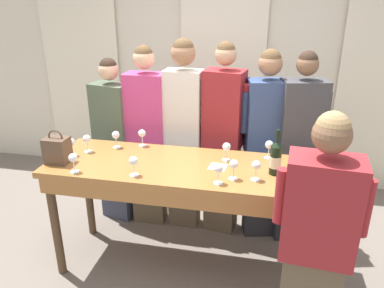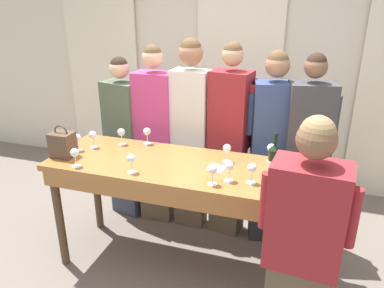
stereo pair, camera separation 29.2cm
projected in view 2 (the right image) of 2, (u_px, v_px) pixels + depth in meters
name	position (u px, v px, depth m)	size (l,w,h in m)	color
ground_plane	(189.00, 266.00, 3.28)	(18.00, 18.00, 0.00)	#70665B
wall_back	(240.00, 68.00, 4.45)	(12.00, 0.06, 2.80)	beige
curtain_panel_left	(103.00, 65.00, 4.93)	(1.00, 0.03, 2.69)	#EFE5C6
curtain_panel_center	(238.00, 73.00, 4.41)	(1.00, 0.03, 2.69)	#EFE5C6
tasting_bar	(188.00, 180.00, 2.93)	(2.27, 0.73, 0.97)	#9E6633
wine_bottle	(274.00, 162.00, 2.67)	(0.09, 0.09, 0.35)	black
handbag	(63.00, 144.00, 3.03)	(0.18, 0.14, 0.27)	brown
wine_glass_front_left	(131.00, 159.00, 2.76)	(0.07, 0.07, 0.15)	white
wine_glass_front_mid	(213.00, 170.00, 2.58)	(0.07, 0.07, 0.15)	white
wine_glass_front_right	(252.00, 169.00, 2.60)	(0.07, 0.07, 0.15)	white
wine_glass_center_left	(147.00, 132.00, 3.29)	(0.07, 0.07, 0.15)	white
wine_glass_center_mid	(313.00, 181.00, 2.43)	(0.07, 0.07, 0.15)	white
wine_glass_center_right	(229.00, 167.00, 2.63)	(0.07, 0.07, 0.15)	white
wine_glass_back_left	(271.00, 149.00, 2.94)	(0.07, 0.07, 0.15)	white
wine_glass_back_mid	(93.00, 136.00, 3.21)	(0.07, 0.07, 0.15)	white
wine_glass_back_right	(75.00, 153.00, 2.85)	(0.07, 0.07, 0.15)	white
wine_glass_near_host	(227.00, 149.00, 2.93)	(0.07, 0.07, 0.15)	white
wine_glass_by_bottle	(77.00, 139.00, 3.15)	(0.07, 0.07, 0.15)	white
wine_glass_by_handbag	(121.00, 133.00, 3.27)	(0.07, 0.07, 0.15)	white
napkin	(216.00, 168.00, 2.86)	(0.15, 0.15, 0.00)	white
guest_olive_jacket	(124.00, 137.00, 3.79)	(0.49, 0.31, 1.67)	#383D51
guest_pink_top	(156.00, 135.00, 3.67)	(0.48, 0.24, 1.80)	brown
guest_cream_sweater	(191.00, 132.00, 3.54)	(0.46, 0.23, 1.87)	brown
guest_striped_shirt	(229.00, 141.00, 3.45)	(0.46, 0.31, 1.85)	brown
guest_navy_coat	(271.00, 148.00, 3.35)	(0.46, 0.31, 1.79)	#28282D
guest_beige_cap	(305.00, 154.00, 3.27)	(0.49, 0.33, 1.79)	#28282D
host_pouring	(301.00, 253.00, 2.12)	(0.52, 0.29, 1.67)	brown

